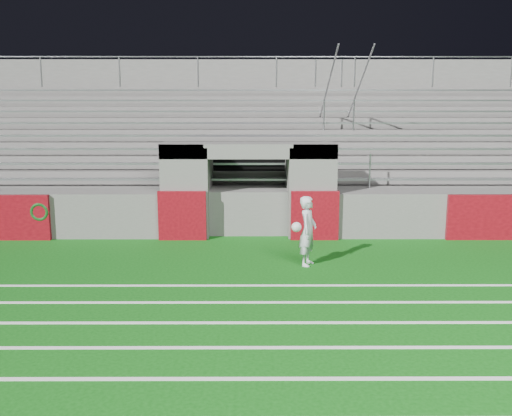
{
  "coord_description": "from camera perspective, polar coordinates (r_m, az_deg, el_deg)",
  "views": [
    {
      "loc": [
        0.16,
        -12.22,
        3.75
      ],
      "look_at": [
        0.2,
        1.8,
        1.1
      ],
      "focal_mm": 40.0,
      "sensor_mm": 36.0,
      "label": 1
    }
  ],
  "objects": [
    {
      "name": "goalkeeper_with_ball",
      "position": [
        13.11,
        5.18,
        -2.29
      ],
      "size": [
        0.67,
        0.69,
        1.61
      ],
      "color": "silver",
      "rests_on": "ground"
    },
    {
      "name": "stadium_structure",
      "position": [
        20.31,
        -0.61,
        4.32
      ],
      "size": [
        26.0,
        8.48,
        5.42
      ],
      "color": "#5B5956",
      "rests_on": "ground"
    },
    {
      "name": "ground",
      "position": [
        12.78,
        -0.88,
        -6.36
      ],
      "size": [
        90.0,
        90.0,
        0.0
      ],
      "primitive_type": "plane",
      "color": "#0D4F0E",
      "rests_on": "ground"
    },
    {
      "name": "field_markings",
      "position": [
        8.13,
        -1.33,
        -16.71
      ],
      "size": [
        28.0,
        8.09,
        0.01
      ],
      "color": "white",
      "rests_on": "ground"
    },
    {
      "name": "hose_coil",
      "position": [
        16.49,
        -20.8,
        -0.43
      ],
      "size": [
        0.52,
        0.15,
        0.56
      ],
      "color": "#0C3C1A",
      "rests_on": "ground"
    }
  ]
}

